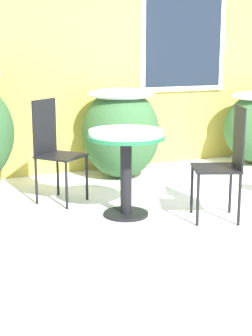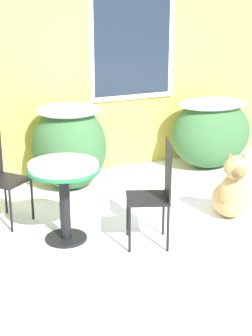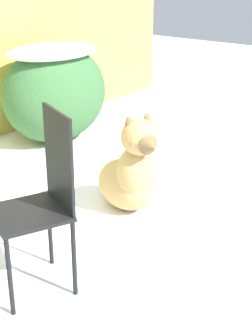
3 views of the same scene
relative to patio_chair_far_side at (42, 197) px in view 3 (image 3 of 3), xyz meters
The scene contains 4 objects.
ground_plane 0.51m from the patio_chair_far_side, 117.24° to the right, with size 16.00×16.00×0.00m, color white.
shrub_right 2.33m from the patio_chair_far_side, 43.51° to the left, with size 1.08×0.80×0.89m.
patio_chair_far_side is the anchor object (origin of this frame).
dog 1.00m from the patio_chair_far_side, 10.09° to the left, with size 0.52×0.69×0.71m.
Camera 3 is at (-1.54, -1.70, 1.62)m, focal length 55.00 mm.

